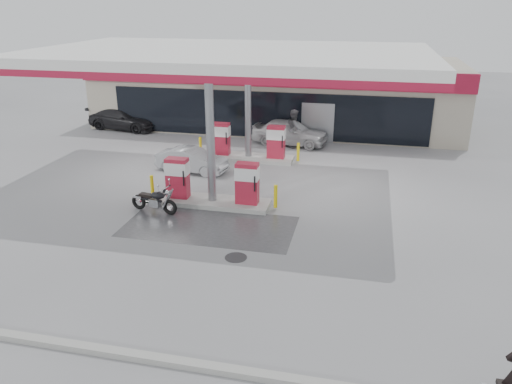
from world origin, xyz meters
TOP-DOWN VIEW (x-y plane):
  - ground at (0.00, 0.00)m, footprint 90.00×90.00m
  - wet_patch at (0.50, 0.00)m, footprint 6.00×3.00m
  - drain_cover at (2.00, -2.00)m, footprint 0.70×0.70m
  - kerb at (0.00, -7.00)m, footprint 28.00×0.25m
  - store_building at (0.01, 15.94)m, footprint 22.00×8.22m
  - canopy at (0.00, 5.00)m, footprint 16.00×10.02m
  - pump_island_near at (0.00, 2.00)m, footprint 5.14×1.30m
  - pump_island_far at (0.00, 8.00)m, footprint 5.14×1.30m
  - parked_motorcycle at (-1.87, 0.78)m, footprint 1.96×0.78m
  - sedan_white at (1.58, 11.16)m, footprint 4.33×2.27m
  - attendant at (1.87, 10.80)m, footprint 0.89×1.08m
  - hatchback_silver at (-2.10, 5.60)m, footprint 3.49×1.70m
  - parked_car_left at (-8.91, 12.38)m, footprint 4.74×2.50m

SIDE VIEW (x-z plane):
  - ground at x=0.00m, z-range 0.00..0.00m
  - wet_patch at x=0.50m, z-range 0.00..0.00m
  - drain_cover at x=2.00m, z-range 0.00..0.01m
  - kerb at x=0.00m, z-range 0.00..0.15m
  - parked_motorcycle at x=-1.87m, z-range -0.06..0.95m
  - hatchback_silver at x=-2.10m, z-range 0.00..1.10m
  - parked_car_left at x=-8.91m, z-range 0.00..1.31m
  - sedan_white at x=1.58m, z-range 0.00..1.41m
  - pump_island_near at x=0.00m, z-range -0.18..1.60m
  - pump_island_far at x=0.00m, z-range -0.18..1.60m
  - attendant at x=1.87m, z-range 0.00..2.03m
  - store_building at x=0.01m, z-range 0.01..4.01m
  - canopy at x=0.00m, z-range 2.51..8.02m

